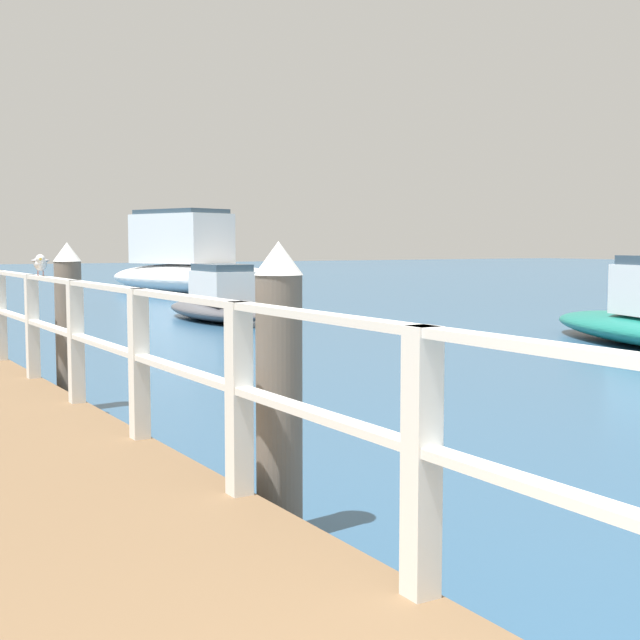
{
  "coord_description": "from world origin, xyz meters",
  "views": [
    {
      "loc": [
        -0.83,
        -0.24,
        1.77
      ],
      "look_at": [
        3.08,
        6.33,
        1.11
      ],
      "focal_mm": 49.24,
      "sensor_mm": 36.0,
      "label": 1
    }
  ],
  "objects_px": {
    "dock_piling_far": "(69,326)",
    "seagull_foreground": "(40,262)",
    "dock_piling_near": "(279,390)",
    "boat_6": "(193,266)",
    "boat_5": "(217,302)"
  },
  "relations": [
    {
      "from": "dock_piling_far",
      "to": "seagull_foreground",
      "type": "bearing_deg",
      "value": -130.77
    },
    {
      "from": "dock_piling_near",
      "to": "dock_piling_far",
      "type": "height_order",
      "value": "same"
    },
    {
      "from": "seagull_foreground",
      "to": "boat_6",
      "type": "height_order",
      "value": "boat_6"
    },
    {
      "from": "dock_piling_near",
      "to": "boat_6",
      "type": "relative_size",
      "value": 0.19
    },
    {
      "from": "seagull_foreground",
      "to": "boat_5",
      "type": "xyz_separation_m",
      "value": [
        6.25,
        9.74,
        -1.16
      ]
    },
    {
      "from": "seagull_foreground",
      "to": "boat_6",
      "type": "xyz_separation_m",
      "value": [
        9.88,
        19.92,
        -0.6
      ]
    },
    {
      "from": "dock_piling_far",
      "to": "boat_5",
      "type": "relative_size",
      "value": 0.39
    },
    {
      "from": "dock_piling_far",
      "to": "boat_6",
      "type": "distance_m",
      "value": 21.67
    },
    {
      "from": "seagull_foreground",
      "to": "dock_piling_near",
      "type": "bearing_deg",
      "value": 107.69
    },
    {
      "from": "boat_6",
      "to": "dock_piling_far",
      "type": "bearing_deg",
      "value": -134.97
    },
    {
      "from": "dock_piling_near",
      "to": "dock_piling_far",
      "type": "xyz_separation_m",
      "value": [
        0.0,
        4.73,
        0.0
      ]
    },
    {
      "from": "dock_piling_far",
      "to": "boat_6",
      "type": "relative_size",
      "value": 0.19
    },
    {
      "from": "dock_piling_near",
      "to": "seagull_foreground",
      "type": "bearing_deg",
      "value": 95.09
    },
    {
      "from": "dock_piling_near",
      "to": "seagull_foreground",
      "type": "xyz_separation_m",
      "value": [
        -0.38,
        4.29,
        0.69
      ]
    },
    {
      "from": "dock_piling_near",
      "to": "boat_6",
      "type": "bearing_deg",
      "value": 68.57
    }
  ]
}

